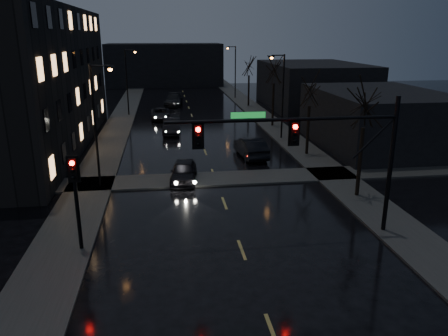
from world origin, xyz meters
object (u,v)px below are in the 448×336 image
object	(u,v)px
oncoming_car_c	(161,114)
oncoming_car_d	(174,100)
oncoming_car_b	(172,126)
lead_car	(251,147)
oncoming_car_a	(184,171)

from	to	relation	value
oncoming_car_c	oncoming_car_d	size ratio (longest dim) A/B	0.87
oncoming_car_b	oncoming_car_c	xyz separation A→B (m)	(-1.13, 7.95, -0.11)
oncoming_car_d	lead_car	size ratio (longest dim) A/B	1.11
oncoming_car_d	lead_car	bearing A→B (deg)	-71.26
oncoming_car_a	oncoming_car_c	distance (m)	23.39
oncoming_car_c	lead_car	bearing A→B (deg)	-68.54
oncoming_car_c	lead_car	distance (m)	19.28
oncoming_car_a	oncoming_car_b	world-z (taller)	oncoming_car_b
oncoming_car_a	oncoming_car_d	bearing A→B (deg)	96.19
lead_car	oncoming_car_c	bearing A→B (deg)	-72.59
oncoming_car_b	lead_car	distance (m)	11.69
oncoming_car_a	oncoming_car_d	size ratio (longest dim) A/B	0.75
oncoming_car_d	oncoming_car_b	bearing A→B (deg)	-84.69
oncoming_car_a	oncoming_car_c	world-z (taller)	oncoming_car_a
oncoming_car_c	oncoming_car_d	bearing A→B (deg)	78.90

